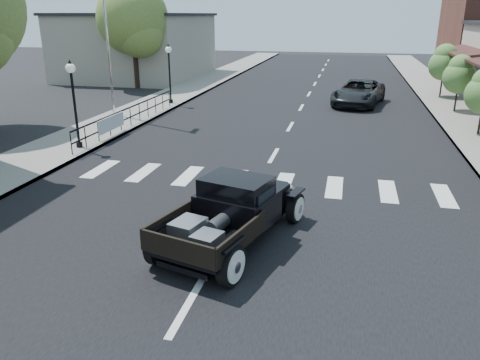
# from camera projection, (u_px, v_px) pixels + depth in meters

# --- Properties ---
(ground) EXTENTS (120.00, 120.00, 0.00)m
(ground) POSITION_uv_depth(u_px,v_px,m) (228.00, 236.00, 11.40)
(ground) COLOR black
(ground) RESTS_ON ground
(road) EXTENTS (14.00, 80.00, 0.02)m
(road) POSITION_uv_depth(u_px,v_px,m) (297.00, 114.00, 25.17)
(road) COLOR black
(road) RESTS_ON ground
(road_markings) EXTENTS (12.00, 60.00, 0.06)m
(road_markings) POSITION_uv_depth(u_px,v_px,m) (284.00, 137.00, 20.58)
(road_markings) COLOR silver
(road_markings) RESTS_ON ground
(sidewalk_left) EXTENTS (3.00, 80.00, 0.15)m
(sidewalk_left) POSITION_uv_depth(u_px,v_px,m) (150.00, 107.00, 26.95)
(sidewalk_left) COLOR gray
(sidewalk_left) RESTS_ON ground
(sidewalk_right) EXTENTS (3.00, 80.00, 0.15)m
(sidewalk_right) POSITION_uv_depth(u_px,v_px,m) (467.00, 121.00, 23.34)
(sidewalk_right) COLOR gray
(sidewalk_right) RESTS_ON ground
(low_building_left) EXTENTS (10.00, 12.00, 5.00)m
(low_building_left) POSITION_uv_depth(u_px,v_px,m) (138.00, 47.00, 39.46)
(low_building_left) COLOR #A39A88
(low_building_left) RESTS_ON ground
(railing) EXTENTS (0.08, 10.00, 1.00)m
(railing) POSITION_uv_depth(u_px,v_px,m) (130.00, 115.00, 21.92)
(railing) COLOR black
(railing) RESTS_ON sidewalk_left
(banner) EXTENTS (0.04, 2.20, 0.60)m
(banner) POSITION_uv_depth(u_px,v_px,m) (112.00, 129.00, 20.13)
(banner) COLOR silver
(banner) RESTS_ON sidewalk_left
(lamp_post_b) EXTENTS (0.36, 0.36, 3.35)m
(lamp_post_b) POSITION_uv_depth(u_px,v_px,m) (75.00, 105.00, 17.91)
(lamp_post_b) COLOR black
(lamp_post_b) RESTS_ON sidewalk_left
(lamp_post_c) EXTENTS (0.36, 0.36, 3.35)m
(lamp_post_c) POSITION_uv_depth(u_px,v_px,m) (170.00, 74.00, 27.10)
(lamp_post_c) COLOR black
(lamp_post_c) RESTS_ON sidewalk_left
(flagpole) EXTENTS (0.12, 0.12, 11.00)m
(flagpole) POSITION_uv_depth(u_px,v_px,m) (104.00, 2.00, 22.48)
(flagpole) COLOR silver
(flagpole) RESTS_ON sidewalk_left
(big_tree_far) EXTENTS (4.99, 4.99, 7.33)m
(big_tree_far) POSITION_uv_depth(u_px,v_px,m) (134.00, 36.00, 33.03)
(big_tree_far) COLOR #5B7030
(big_tree_far) RESTS_ON ground
(small_tree_d) EXTENTS (1.72, 1.72, 2.86)m
(small_tree_d) POSITION_uv_depth(u_px,v_px,m) (458.00, 84.00, 25.03)
(small_tree_d) COLOR #4B7435
(small_tree_d) RESTS_ON sidewalk_right
(small_tree_e) EXTENTS (1.88, 1.88, 3.13)m
(small_tree_e) POSITION_uv_depth(u_px,v_px,m) (443.00, 71.00, 29.36)
(small_tree_e) COLOR #4B7435
(small_tree_e) RESTS_ON sidewalk_right
(hotrod_pickup) EXTENTS (3.33, 5.04, 1.60)m
(hotrod_pickup) POSITION_uv_depth(u_px,v_px,m) (232.00, 212.00, 10.79)
(hotrod_pickup) COLOR black
(hotrod_pickup) RESTS_ON ground
(second_car) EXTENTS (3.44, 5.66, 1.47)m
(second_car) POSITION_uv_depth(u_px,v_px,m) (359.00, 93.00, 27.60)
(second_car) COLOR black
(second_car) RESTS_ON ground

